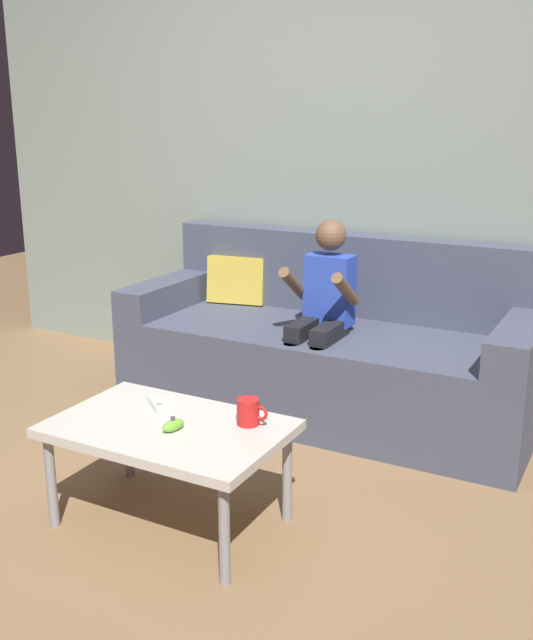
{
  "coord_description": "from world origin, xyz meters",
  "views": [
    {
      "loc": [
        1.52,
        -1.73,
        1.44
      ],
      "look_at": [
        0.13,
        0.86,
        0.62
      ],
      "focal_mm": 41.36,
      "sensor_mm": 36.0,
      "label": 1
    }
  ],
  "objects_px": {
    "coffee_table": "(169,434)",
    "nunchuk_lime": "(173,425)",
    "game_remote_white_near_edge": "(157,404)",
    "coffee_mug": "(249,412)",
    "couch": "(329,352)",
    "person_seated_on_couch": "(322,310)"
  },
  "relations": [
    {
      "from": "coffee_table",
      "to": "nunchuk_lime",
      "type": "distance_m",
      "value": 0.08
    },
    {
      "from": "game_remote_white_near_edge",
      "to": "coffee_mug",
      "type": "bearing_deg",
      "value": 3.7
    },
    {
      "from": "couch",
      "to": "coffee_table",
      "type": "bearing_deg",
      "value": -92.95
    },
    {
      "from": "couch",
      "to": "nunchuk_lime",
      "type": "xyz_separation_m",
      "value": [
        -0.02,
        -1.31,
        0.11
      ]
    },
    {
      "from": "coffee_table",
      "to": "person_seated_on_couch",
      "type": "bearing_deg",
      "value": 84.79
    },
    {
      "from": "person_seated_on_couch",
      "to": "nunchuk_lime",
      "type": "height_order",
      "value": "person_seated_on_couch"
    },
    {
      "from": "couch",
      "to": "game_remote_white_near_edge",
      "type": "distance_m",
      "value": 1.18
    },
    {
      "from": "game_remote_white_near_edge",
      "to": "couch",
      "type": "bearing_deg",
      "value": 80.43
    },
    {
      "from": "person_seated_on_couch",
      "to": "game_remote_white_near_edge",
      "type": "relative_size",
      "value": 7.39
    },
    {
      "from": "person_seated_on_couch",
      "to": "coffee_mug",
      "type": "xyz_separation_m",
      "value": [
        0.15,
        -0.96,
        -0.13
      ]
    },
    {
      "from": "person_seated_on_couch",
      "to": "coffee_table",
      "type": "distance_m",
      "value": 1.12
    },
    {
      "from": "coffee_table",
      "to": "game_remote_white_near_edge",
      "type": "xyz_separation_m",
      "value": [
        -0.13,
        0.11,
        0.05
      ]
    },
    {
      "from": "person_seated_on_couch",
      "to": "game_remote_white_near_edge",
      "type": "bearing_deg",
      "value": -103.15
    },
    {
      "from": "coffee_table",
      "to": "coffee_mug",
      "type": "height_order",
      "value": "coffee_mug"
    },
    {
      "from": "coffee_table",
      "to": "couch",
      "type": "bearing_deg",
      "value": 87.05
    },
    {
      "from": "person_seated_on_couch",
      "to": "coffee_table",
      "type": "relative_size",
      "value": 1.18
    },
    {
      "from": "nunchuk_lime",
      "to": "coffee_mug",
      "type": "relative_size",
      "value": 0.83
    },
    {
      "from": "couch",
      "to": "coffee_mug",
      "type": "distance_m",
      "value": 1.16
    },
    {
      "from": "game_remote_white_near_edge",
      "to": "nunchuk_lime",
      "type": "relative_size",
      "value": 1.35
    },
    {
      "from": "coffee_mug",
      "to": "person_seated_on_couch",
      "type": "bearing_deg",
      "value": 99.01
    },
    {
      "from": "couch",
      "to": "coffee_table",
      "type": "distance_m",
      "value": 1.27
    },
    {
      "from": "person_seated_on_couch",
      "to": "nunchuk_lime",
      "type": "bearing_deg",
      "value": -92.62
    }
  ]
}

